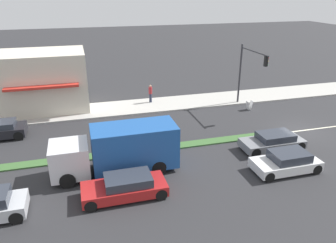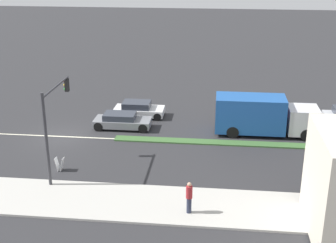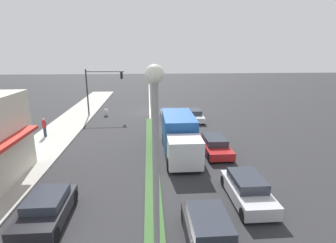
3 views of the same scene
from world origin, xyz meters
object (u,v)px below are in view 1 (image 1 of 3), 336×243
(pedestrian, at_px, (150,93))
(delivery_truck, at_px, (120,149))
(suv_grey, at_px, (273,141))
(hatchback_red, at_px, (125,187))
(warning_aframe_sign, at_px, (249,105))
(van_white, at_px, (286,162))
(traffic_signal_main, at_px, (248,67))

(pedestrian, height_order, delivery_truck, delivery_truck)
(delivery_truck, xyz_separation_m, suv_grey, (0.00, -10.62, -0.87))
(suv_grey, bearing_deg, hatchback_red, 104.59)
(suv_grey, bearing_deg, pedestrian, 26.66)
(warning_aframe_sign, height_order, van_white, van_white)
(hatchback_red, bearing_deg, warning_aframe_sign, -51.44)
(hatchback_red, bearing_deg, delivery_truck, -2.90)
(van_white, bearing_deg, suv_grey, -16.28)
(delivery_truck, distance_m, hatchback_red, 2.93)
(traffic_signal_main, distance_m, pedestrian, 9.48)
(pedestrian, height_order, hatchback_red, pedestrian)
(delivery_truck, bearing_deg, hatchback_red, 177.10)
(traffic_signal_main, distance_m, van_white, 12.00)
(suv_grey, distance_m, hatchback_red, 11.12)
(delivery_truck, bearing_deg, pedestrian, -21.09)
(warning_aframe_sign, bearing_deg, van_white, 162.99)
(warning_aframe_sign, height_order, delivery_truck, delivery_truck)
(hatchback_red, bearing_deg, pedestrian, -17.85)
(delivery_truck, height_order, van_white, delivery_truck)
(delivery_truck, bearing_deg, suv_grey, -90.00)
(hatchback_red, bearing_deg, suv_grey, -75.41)
(suv_grey, height_order, hatchback_red, hatchback_red)
(delivery_truck, relative_size, suv_grey, 1.72)
(warning_aframe_sign, xyz_separation_m, delivery_truck, (-7.68, 13.01, 1.04))
(pedestrian, distance_m, van_white, 15.65)
(suv_grey, bearing_deg, van_white, 163.72)
(traffic_signal_main, xyz_separation_m, pedestrian, (3.64, 8.27, -2.86))
(pedestrian, relative_size, delivery_truck, 0.23)
(pedestrian, xyz_separation_m, suv_grey, (-11.96, -6.01, -0.45))
(pedestrian, xyz_separation_m, delivery_truck, (-11.96, 4.61, 0.42))
(warning_aframe_sign, bearing_deg, delivery_truck, 120.57)
(pedestrian, distance_m, warning_aframe_sign, 9.44)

